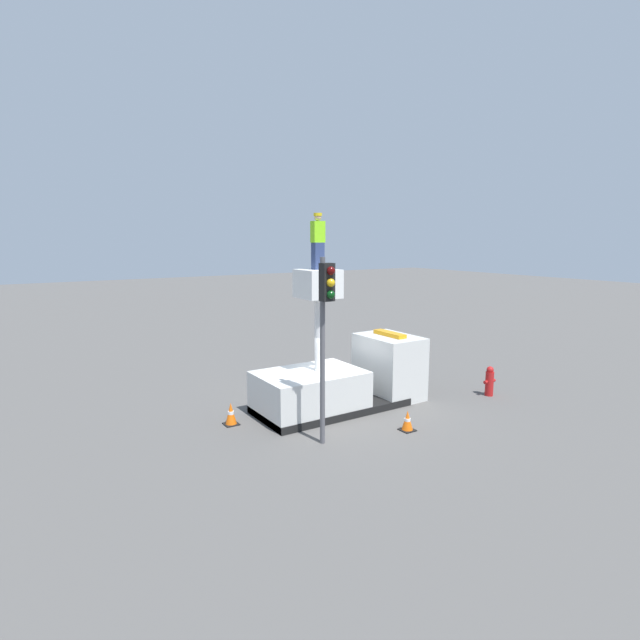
% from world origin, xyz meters
% --- Properties ---
extents(ground_plane, '(120.00, 120.00, 0.00)m').
position_xyz_m(ground_plane, '(0.00, 0.00, 0.00)').
color(ground_plane, '#565451').
extents(bucket_truck, '(5.88, 2.38, 4.69)m').
position_xyz_m(bucket_truck, '(0.50, 0.00, 0.98)').
color(bucket_truck, black).
rests_on(bucket_truck, ground).
extents(worker, '(0.40, 0.26, 1.75)m').
position_xyz_m(worker, '(-0.51, 0.00, 5.56)').
color(worker, navy).
rests_on(worker, bucket_truck).
extents(traffic_light_pole, '(0.34, 0.57, 5.17)m').
position_xyz_m(traffic_light_pole, '(-1.77, -2.36, 3.66)').
color(traffic_light_pole, '#515156').
rests_on(traffic_light_pole, ground).
extents(fire_hydrant, '(0.54, 0.30, 1.09)m').
position_xyz_m(fire_hydrant, '(5.66, -1.91, 0.53)').
color(fire_hydrant, red).
rests_on(fire_hydrant, ground).
extents(traffic_cone_rear, '(0.43, 0.43, 0.69)m').
position_xyz_m(traffic_cone_rear, '(-3.38, 0.47, 0.33)').
color(traffic_cone_rear, black).
rests_on(traffic_cone_rear, ground).
extents(traffic_cone_curbside, '(0.42, 0.42, 0.61)m').
position_xyz_m(traffic_cone_curbside, '(0.85, -2.82, 0.29)').
color(traffic_cone_curbside, black).
rests_on(traffic_cone_curbside, ground).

